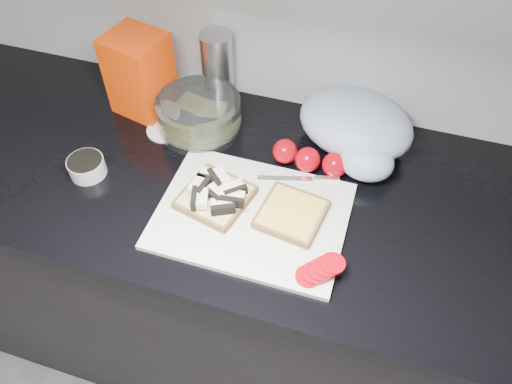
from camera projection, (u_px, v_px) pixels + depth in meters
The scene contains 14 objects.
base_cabinet at pixel (230, 279), 1.51m from camera, with size 3.50×0.60×0.86m, color black.
countertop at pixel (222, 180), 1.17m from camera, with size 3.50×0.64×0.04m, color black.
cutting_board at pixel (252, 215), 1.07m from camera, with size 0.40×0.30×0.01m, color silver.
bread_left at pixel (216, 195), 1.08m from camera, with size 0.17×0.17×0.04m.
bread_right at pixel (291, 214), 1.05m from camera, with size 0.15×0.15×0.02m.
tomato_slices at pixel (320, 270), 0.96m from camera, with size 0.10×0.09×0.02m.
knife at pixel (309, 179), 1.12m from camera, with size 0.18×0.06×0.01m.
seed_tub at pixel (87, 166), 1.14m from camera, with size 0.08×0.08×0.04m.
tub_lid at pixel (165, 130), 1.24m from camera, with size 0.09×0.09×0.01m, color silver.
glass_bowl at pixel (199, 115), 1.22m from camera, with size 0.21×0.21×0.09m.
bread_bag at pixel (140, 74), 1.23m from camera, with size 0.13×0.12×0.21m, color #F84604.
steel_canister at pixel (218, 68), 1.26m from camera, with size 0.08×0.08×0.19m, color #AFAFB4.
grocery_bag at pixel (357, 128), 1.17m from camera, with size 0.33×0.31×0.12m.
whole_tomatoes at pixel (309, 159), 1.14m from camera, with size 0.18×0.07×0.06m.
Camera 1 is at (0.31, 0.48, 1.75)m, focal length 35.00 mm.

